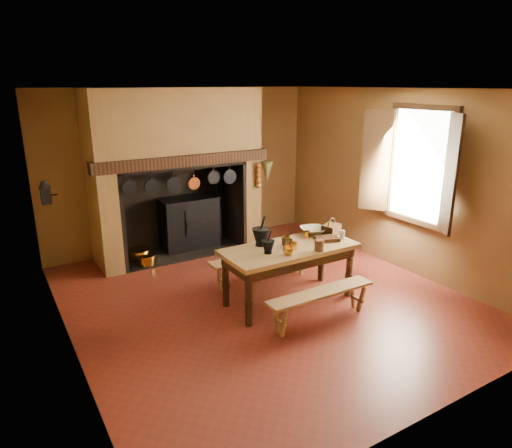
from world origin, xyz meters
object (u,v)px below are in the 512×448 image
Objects in this scene: work_table at (289,255)px; bench_front at (321,299)px; wicker_basket at (331,229)px; coffee_grinder at (287,241)px; iron_range at (190,222)px; mixing_bowl at (313,231)px.

work_table reaches higher than bench_front.
coffee_grinder is at bearing 163.37° from wicker_basket.
iron_range is 2.70m from work_table.
mixing_bowl reaches higher than bench_front.
bench_front is 9.13× the size of coffee_grinder.
wicker_basket is at bearing -66.59° from iron_range.
wicker_basket is at bearing 44.78° from bench_front.
work_table is (0.30, -2.67, 0.18)m from iron_range.
coffee_grinder reaches higher than work_table.
iron_range reaches higher than coffee_grinder.
work_table is at bearing -155.30° from mixing_bowl.
mixing_bowl is at bearing 118.38° from wicker_basket.
mixing_bowl is (0.61, 0.97, 0.52)m from bench_front.
work_table is at bearing 90.00° from bench_front.
iron_range is 9.81× the size of coffee_grinder.
wicker_basket is (0.81, 0.06, 0.02)m from coffee_grinder.
wicker_basket is at bearing 14.08° from coffee_grinder.
iron_range is at bearing 110.92° from mixing_bowl.
wicker_basket is at bearing 8.18° from work_table.
wicker_basket reaches higher than coffee_grinder.
bench_front is (0.00, -0.69, -0.35)m from work_table.
coffee_grinder is at bearing 90.11° from bench_front.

